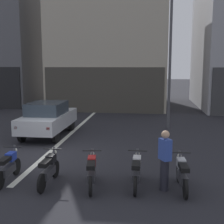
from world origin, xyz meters
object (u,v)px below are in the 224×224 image
Objects in this scene: street_lamp at (170,46)px; motorcycle_silver_row_rightmost at (182,174)px; motorcycle_blue_row_leftmost at (8,166)px; motorcycle_white_row_right_mid at (136,171)px; person_by_motorcycles at (165,160)px; motorcycle_red_row_centre at (92,171)px; car_silver_crossing_near at (48,118)px; motorcycle_black_row_left_mid at (49,169)px.

street_lamp is 9.04m from motorcycle_silver_row_rightmost.
motorcycle_white_row_right_mid is at bearing 1.12° from motorcycle_blue_row_leftmost.
motorcycle_blue_row_leftmost is at bearing -179.70° from motorcycle_silver_row_rightmost.
person_by_motorcycles is (0.76, -0.13, 0.40)m from motorcycle_white_row_right_mid.
motorcycle_white_row_right_mid is (3.73, 0.07, 0.00)m from motorcycle_blue_row_leftmost.
motorcycle_red_row_centre is at bearing -179.17° from person_by_motorcycles.
motorcycle_silver_row_rightmost is (-0.12, -8.16, -3.88)m from street_lamp.
motorcycle_blue_row_leftmost is (0.73, -5.68, -0.43)m from car_silver_crossing_near.
motorcycle_blue_row_leftmost is 1.00× the size of motorcycle_black_row_left_mid.
motorcycle_silver_row_rightmost is (5.70, -5.65, -0.43)m from car_silver_crossing_near.
motorcycle_white_row_right_mid is (-1.36, -8.12, -3.88)m from street_lamp.
motorcycle_white_row_right_mid is (4.46, -5.60, -0.43)m from car_silver_crossing_near.
motorcycle_black_row_left_mid and motorcycle_silver_row_rightmost have the same top height.
street_lamp is at bearing 23.35° from car_silver_crossing_near.
motorcycle_black_row_left_mid is at bearing -179.95° from person_by_motorcycles.
motorcycle_blue_row_leftmost is at bearing 177.22° from motorcycle_black_row_left_mid.
motorcycle_white_row_right_mid is 0.87m from person_by_motorcycles.
street_lamp is at bearing 58.12° from motorcycle_blue_row_leftmost.
motorcycle_black_row_left_mid is at bearing -115.01° from street_lamp.
motorcycle_black_row_left_mid is (1.25, -0.06, 0.00)m from motorcycle_blue_row_leftmost.
motorcycle_blue_row_leftmost is (-5.09, -8.19, -3.88)m from street_lamp.
car_silver_crossing_near is at bearing 135.27° from motorcycle_silver_row_rightmost.
motorcycle_silver_row_rightmost is at bearing -90.81° from street_lamp.
motorcycle_blue_row_leftmost is at bearing -121.88° from street_lamp.
street_lamp reaches higher than car_silver_crossing_near.
car_silver_crossing_near is at bearing 97.29° from motorcycle_blue_row_leftmost.
motorcycle_white_row_right_mid is at bearing 7.31° from motorcycle_red_row_centre.
car_silver_crossing_near is 7.76m from person_by_motorcycles.
street_lamp is 4.29× the size of motorcycle_silver_row_rightmost.
motorcycle_blue_row_leftmost and motorcycle_silver_row_rightmost have the same top height.
car_silver_crossing_near is at bearing 108.97° from motorcycle_black_row_left_mid.
motorcycle_silver_row_rightmost is at bearing 9.94° from person_by_motorcycles.
motorcycle_silver_row_rightmost is at bearing 2.60° from motorcycle_red_row_centre.
person_by_motorcycles is at bearing 0.05° from motorcycle_black_row_left_mid.
motorcycle_black_row_left_mid is 2.49m from motorcycle_white_row_right_mid.
person_by_motorcycles is at bearing -94.13° from street_lamp.
person_by_motorcycles reaches higher than car_silver_crossing_near.
car_silver_crossing_near is 2.47× the size of motorcycle_black_row_left_mid.
motorcycle_blue_row_leftmost and motorcycle_black_row_left_mid have the same top height.
motorcycle_white_row_right_mid and motorcycle_silver_row_rightmost have the same top height.
street_lamp is 9.90m from motorcycle_black_row_left_mid.
person_by_motorcycles is at bearing -9.73° from motorcycle_white_row_right_mid.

